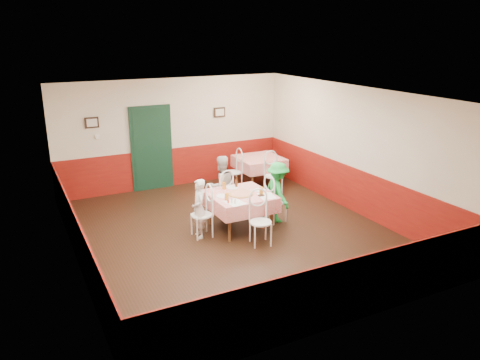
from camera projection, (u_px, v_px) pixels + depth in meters
name	position (u px, v px, depth m)	size (l,w,h in m)	color
floor	(233.00, 233.00, 9.48)	(7.00, 7.00, 0.00)	black
ceiling	(232.00, 94.00, 8.63)	(7.00, 7.00, 0.00)	white
back_wall	(173.00, 133.00, 12.03)	(6.00, 0.10, 2.80)	beige
front_wall	(350.00, 232.00, 6.07)	(6.00, 0.10, 2.80)	beige
left_wall	(70.00, 189.00, 7.76)	(0.10, 7.00, 2.80)	beige
right_wall	(354.00, 150.00, 10.34)	(0.10, 7.00, 2.80)	beige
wainscot_back	(175.00, 167.00, 12.29)	(6.00, 0.03, 1.00)	maroon
wainscot_front	(344.00, 293.00, 6.36)	(6.00, 0.03, 1.00)	maroon
wainscot_left	(77.00, 238.00, 8.04)	(0.03, 7.00, 1.00)	maroon
wainscot_right	(351.00, 188.00, 10.61)	(0.03, 7.00, 1.00)	maroon
door	(152.00, 149.00, 11.84)	(0.96, 0.06, 2.10)	black
picture_left	(92.00, 123.00, 10.99)	(0.32, 0.03, 0.26)	black
picture_right	(220.00, 112.00, 12.41)	(0.32, 0.03, 0.26)	black
thermostat	(98.00, 137.00, 11.14)	(0.10, 0.03, 0.10)	white
main_table	(240.00, 211.00, 9.58)	(1.22, 1.22, 0.77)	red
second_table	(259.00, 171.00, 12.33)	(1.12, 1.12, 0.77)	red
chair_left	(202.00, 215.00, 9.19)	(0.42, 0.42, 0.90)	white
chair_right	(276.00, 201.00, 9.93)	(0.42, 0.42, 0.90)	white
chair_far	(222.00, 196.00, 10.28)	(0.42, 0.42, 0.90)	white
chair_near	(261.00, 222.00, 8.84)	(0.42, 0.42, 0.90)	white
chair_second_a	(233.00, 172.00, 11.98)	(0.42, 0.42, 0.90)	white
chair_second_b	(274.00, 176.00, 11.67)	(0.42, 0.42, 0.90)	white
pizza	(241.00, 194.00, 9.41)	(0.48, 0.48, 0.03)	#B74723
plate_left	(222.00, 196.00, 9.31)	(0.25, 0.25, 0.01)	white
plate_right	(259.00, 190.00, 9.65)	(0.25, 0.25, 0.01)	white
plate_far	(232.00, 188.00, 9.81)	(0.25, 0.25, 0.01)	white
glass_a	(227.00, 197.00, 9.08)	(0.08, 0.08, 0.14)	#BF7219
glass_b	(261.00, 191.00, 9.42)	(0.08, 0.08, 0.14)	#BF7219
glass_c	(224.00, 186.00, 9.73)	(0.08, 0.08, 0.14)	#BF7219
beer_bottle	(236.00, 183.00, 9.82)	(0.06, 0.06, 0.21)	#381C0A
shaker_a	(232.00, 201.00, 8.93)	(0.04, 0.04, 0.09)	silver
shaker_b	(235.00, 201.00, 8.91)	(0.04, 0.04, 0.09)	silver
shaker_c	(228.00, 201.00, 8.93)	(0.04, 0.04, 0.09)	#B23319
menu_left	(235.00, 202.00, 8.97)	(0.30, 0.40, 0.00)	white
menu_right	(267.00, 196.00, 9.33)	(0.30, 0.40, 0.00)	white
wallet	(261.00, 195.00, 9.34)	(0.11, 0.09, 0.02)	black
diner_left	(199.00, 209.00, 9.12)	(0.43, 0.28, 1.19)	gray
diner_far	(221.00, 185.00, 10.26)	(0.65, 0.51, 1.34)	gray
diner_right	(278.00, 192.00, 9.89)	(0.84, 0.48, 1.30)	gray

